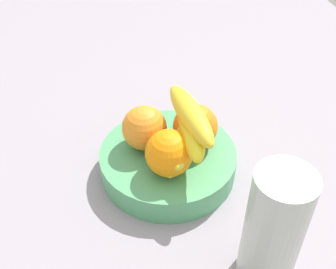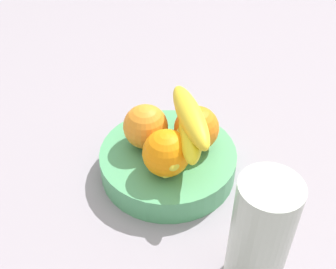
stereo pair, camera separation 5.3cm
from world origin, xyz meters
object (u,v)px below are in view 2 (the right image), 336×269
at_px(orange_front_left, 146,127).
at_px(banana_bunch, 189,132).
at_px(thermos_tumbler, 260,237).
at_px(orange_front_right, 166,153).
at_px(orange_center, 197,128).
at_px(fruit_bowl, 168,161).

distance_m(orange_front_left, banana_bunch, 0.08).
bearing_deg(thermos_tumbler, orange_front_right, -150.01).
xyz_separation_m(orange_front_right, thermos_tumbler, (0.18, 0.10, 0.01)).
height_order(orange_front_left, orange_center, same).
distance_m(orange_center, thermos_tumbler, 0.24).
bearing_deg(banana_bunch, thermos_tumbler, 16.36).
relative_size(fruit_bowl, orange_center, 3.08).
height_order(orange_front_right, banana_bunch, banana_bunch).
bearing_deg(thermos_tumbler, banana_bunch, -163.64).
relative_size(orange_front_right, orange_center, 1.00).
distance_m(fruit_bowl, banana_bunch, 0.09).
bearing_deg(fruit_bowl, orange_center, 103.43).
xyz_separation_m(orange_front_left, orange_front_right, (0.07, 0.03, 0.00)).
height_order(orange_front_left, banana_bunch, banana_bunch).
distance_m(fruit_bowl, orange_front_right, 0.08).
xyz_separation_m(fruit_bowl, thermos_tumbler, (0.23, 0.10, 0.07)).
relative_size(orange_front_left, banana_bunch, 0.44).
distance_m(orange_front_right, orange_center, 0.08).
bearing_deg(orange_front_right, thermos_tumbler, 29.99).
bearing_deg(orange_front_right, banana_bunch, 129.84).
xyz_separation_m(orange_front_left, banana_bunch, (0.04, 0.07, 0.01)).
xyz_separation_m(fruit_bowl, orange_center, (-0.01, 0.05, 0.06)).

